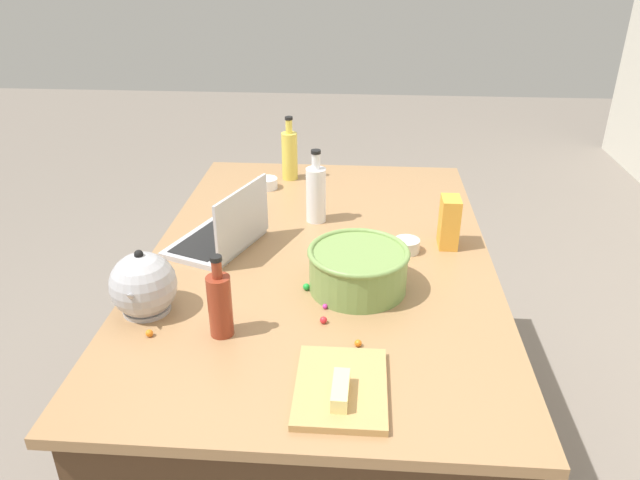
# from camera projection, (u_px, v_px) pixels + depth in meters

# --- Properties ---
(ground_plane) EXTENTS (12.00, 12.00, 0.00)m
(ground_plane) POSITION_uv_depth(u_px,v_px,m) (320.00, 456.00, 2.35)
(ground_plane) COLOR slate
(island_counter) EXTENTS (1.68, 1.09, 0.90)m
(island_counter) POSITION_uv_depth(u_px,v_px,m) (320.00, 364.00, 2.14)
(island_counter) COLOR #4C331E
(island_counter) RESTS_ON ground
(laptop) EXTENTS (0.37, 0.32, 0.22)m
(laptop) POSITION_uv_depth(u_px,v_px,m) (223.00, 234.00, 1.96)
(laptop) COLOR #B7B7BC
(laptop) RESTS_ON island_counter
(mixing_bowl_large) EXTENTS (0.29, 0.29, 0.13)m
(mixing_bowl_large) POSITION_uv_depth(u_px,v_px,m) (358.00, 268.00, 1.72)
(mixing_bowl_large) COLOR #72934C
(mixing_bowl_large) RESTS_ON island_counter
(bottle_oil) EXTENTS (0.07, 0.07, 0.27)m
(bottle_oil) POSITION_uv_depth(u_px,v_px,m) (290.00, 154.00, 2.49)
(bottle_oil) COLOR #DBC64C
(bottle_oil) RESTS_ON island_counter
(bottle_soy) EXTENTS (0.06, 0.06, 0.23)m
(bottle_soy) POSITION_uv_depth(u_px,v_px,m) (220.00, 304.00, 1.51)
(bottle_soy) COLOR maroon
(bottle_soy) RESTS_ON island_counter
(bottle_vinegar) EXTENTS (0.07, 0.07, 0.26)m
(bottle_vinegar) POSITION_uv_depth(u_px,v_px,m) (316.00, 193.00, 2.12)
(bottle_vinegar) COLOR white
(bottle_vinegar) RESTS_ON island_counter
(kettle) EXTENTS (0.21, 0.18, 0.20)m
(kettle) POSITION_uv_depth(u_px,v_px,m) (143.00, 286.00, 1.61)
(kettle) COLOR #ADADB2
(kettle) RESTS_ON island_counter
(cutting_board) EXTENTS (0.27, 0.21, 0.02)m
(cutting_board) POSITION_uv_depth(u_px,v_px,m) (341.00, 387.00, 1.36)
(cutting_board) COLOR tan
(cutting_board) RESTS_ON island_counter
(butter_stick_left) EXTENTS (0.11, 0.04, 0.04)m
(butter_stick_left) POSITION_uv_depth(u_px,v_px,m) (340.00, 390.00, 1.31)
(butter_stick_left) COLOR #F4E58C
(butter_stick_left) RESTS_ON cutting_board
(ramekin_small) EXTENTS (0.08, 0.08, 0.04)m
(ramekin_small) POSITION_uv_depth(u_px,v_px,m) (407.00, 245.00, 1.95)
(ramekin_small) COLOR beige
(ramekin_small) RESTS_ON island_counter
(ramekin_medium) EXTENTS (0.09, 0.09, 0.04)m
(ramekin_medium) POSITION_uv_depth(u_px,v_px,m) (267.00, 183.00, 2.44)
(ramekin_medium) COLOR white
(ramekin_medium) RESTS_ON island_counter
(candy_bag) EXTENTS (0.09, 0.06, 0.17)m
(candy_bag) POSITION_uv_depth(u_px,v_px,m) (449.00, 222.00, 1.96)
(candy_bag) COLOR gold
(candy_bag) RESTS_ON island_counter
(candy_0) EXTENTS (0.02, 0.02, 0.02)m
(candy_0) POSITION_uv_depth(u_px,v_px,m) (358.00, 343.00, 1.50)
(candy_0) COLOR orange
(candy_0) RESTS_ON island_counter
(candy_1) EXTENTS (0.02, 0.02, 0.02)m
(candy_1) POSITION_uv_depth(u_px,v_px,m) (217.00, 268.00, 1.84)
(candy_1) COLOR green
(candy_1) RESTS_ON island_counter
(candy_2) EXTENTS (0.01, 0.01, 0.01)m
(candy_2) POSITION_uv_depth(u_px,v_px,m) (325.00, 306.00, 1.65)
(candy_2) COLOR #CC3399
(candy_2) RESTS_ON island_counter
(candy_3) EXTENTS (0.02, 0.02, 0.02)m
(candy_3) POSITION_uv_depth(u_px,v_px,m) (257.00, 194.00, 2.37)
(candy_3) COLOR green
(candy_3) RESTS_ON island_counter
(candy_4) EXTENTS (0.02, 0.02, 0.02)m
(candy_4) POSITION_uv_depth(u_px,v_px,m) (306.00, 287.00, 1.74)
(candy_4) COLOR green
(candy_4) RESTS_ON island_counter
(candy_5) EXTENTS (0.02, 0.02, 0.02)m
(candy_5) POSITION_uv_depth(u_px,v_px,m) (401.00, 286.00, 1.74)
(candy_5) COLOR green
(candy_5) RESTS_ON island_counter
(candy_6) EXTENTS (0.02, 0.02, 0.02)m
(candy_6) POSITION_uv_depth(u_px,v_px,m) (318.00, 177.00, 2.53)
(candy_6) COLOR orange
(candy_6) RESTS_ON island_counter
(candy_7) EXTENTS (0.02, 0.02, 0.02)m
(candy_7) POSITION_uv_depth(u_px,v_px,m) (149.00, 333.00, 1.54)
(candy_7) COLOR orange
(candy_7) RESTS_ON island_counter
(candy_8) EXTENTS (0.02, 0.02, 0.02)m
(candy_8) POSITION_uv_depth(u_px,v_px,m) (323.00, 320.00, 1.59)
(candy_8) COLOR red
(candy_8) RESTS_ON island_counter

